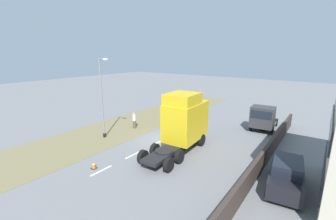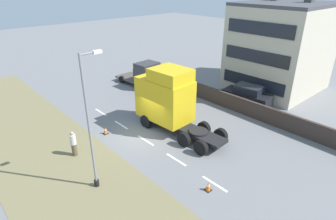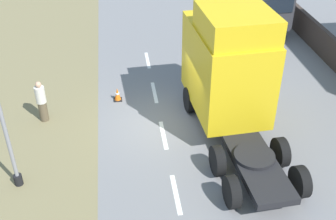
% 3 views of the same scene
% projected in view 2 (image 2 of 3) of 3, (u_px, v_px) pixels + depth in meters
% --- Properties ---
extents(ground_plane, '(120.00, 120.00, 0.00)m').
position_uv_depth(ground_plane, '(140.00, 137.00, 20.77)').
color(ground_plane, slate).
rests_on(ground_plane, ground).
extents(grass_verge, '(7.00, 44.00, 0.01)m').
position_uv_depth(grass_verge, '(61.00, 170.00, 17.13)').
color(grass_verge, olive).
rests_on(grass_verge, ground).
extents(lane_markings, '(0.16, 14.60, 0.00)m').
position_uv_depth(lane_markings, '(146.00, 140.00, 20.30)').
color(lane_markings, white).
rests_on(lane_markings, ground).
extents(boundary_wall, '(0.25, 24.00, 1.39)m').
position_uv_depth(boundary_wall, '(218.00, 97.00, 25.93)').
color(boundary_wall, '#382D28').
rests_on(boundary_wall, ground).
extents(building_block, '(9.14, 7.70, 9.72)m').
position_uv_depth(building_block, '(281.00, 47.00, 28.41)').
color(building_block, beige).
rests_on(building_block, ground).
extents(lorry_cab, '(2.97, 7.65, 4.97)m').
position_uv_depth(lorry_cab, '(167.00, 99.00, 21.07)').
color(lorry_cab, black).
rests_on(lorry_cab, ground).
extents(flatbed_truck, '(2.57, 5.38, 2.70)m').
position_uv_depth(flatbed_truck, '(144.00, 74.00, 29.91)').
color(flatbed_truck, '#333338').
rests_on(flatbed_truck, ground).
extents(parked_car, '(2.33, 4.49, 1.93)m').
position_uv_depth(parked_car, '(247.00, 96.00, 25.57)').
color(parked_car, black).
rests_on(parked_car, ground).
extents(lamp_post, '(1.26, 0.28, 7.59)m').
position_uv_depth(lamp_post, '(91.00, 130.00, 14.38)').
color(lamp_post, black).
rests_on(lamp_post, ground).
extents(pedestrian, '(0.39, 0.39, 1.78)m').
position_uv_depth(pedestrian, '(74.00, 144.00, 18.23)').
color(pedestrian, brown).
rests_on(pedestrian, ground).
extents(traffic_cone_lead, '(0.36, 0.36, 0.58)m').
position_uv_depth(traffic_cone_lead, '(105.00, 130.00, 21.06)').
color(traffic_cone_lead, black).
rests_on(traffic_cone_lead, ground).
extents(traffic_cone_trailing, '(0.36, 0.36, 0.58)m').
position_uv_depth(traffic_cone_trailing, '(208.00, 186.00, 15.39)').
color(traffic_cone_trailing, black).
rests_on(traffic_cone_trailing, ground).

